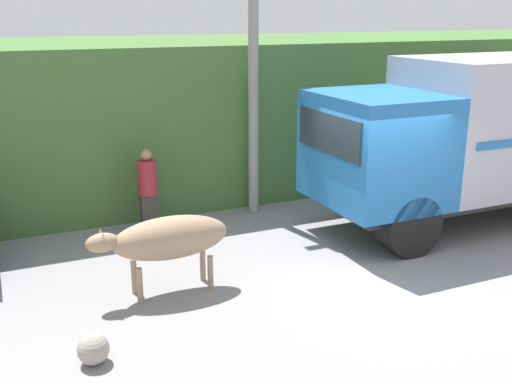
{
  "coord_description": "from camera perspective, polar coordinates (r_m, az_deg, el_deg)",
  "views": [
    {
      "loc": [
        -5.74,
        -7.93,
        4.12
      ],
      "look_at": [
        -1.92,
        0.57,
        1.31
      ],
      "focal_mm": 42.0,
      "sensor_mm": 36.0,
      "label": 1
    }
  ],
  "objects": [
    {
      "name": "cargo_truck",
      "position": [
        12.69,
        20.68,
        5.33
      ],
      "size": [
        6.72,
        2.41,
        3.28
      ],
      "rotation": [
        0.0,
        0.0,
        -0.04
      ],
      "color": "#2D2D2D",
      "rests_on": "ground_plane"
    },
    {
      "name": "hillside_embankment",
      "position": [
        15.9,
        -2.8,
        8.14
      ],
      "size": [
        32.0,
        6.3,
        3.46
      ],
      "color": "#426B33",
      "rests_on": "ground_plane"
    },
    {
      "name": "utility_pole",
      "position": [
        12.2,
        -0.26,
        12.15
      ],
      "size": [
        0.9,
        0.21,
        6.01
      ],
      "color": "gray",
      "rests_on": "ground_plane"
    },
    {
      "name": "pedestrian_on_hill",
      "position": [
        11.63,
        -10.27,
        0.42
      ],
      "size": [
        0.38,
        0.38,
        1.65
      ],
      "rotation": [
        0.0,
        0.0,
        3.18
      ],
      "color": "#38332D",
      "rests_on": "ground_plane"
    },
    {
      "name": "roadside_rock",
      "position": [
        7.76,
        -15.24,
        -14.24
      ],
      "size": [
        0.39,
        0.39,
        0.39
      ],
      "color": "gray",
      "rests_on": "ground_plane"
    },
    {
      "name": "ground_plane",
      "position": [
        10.62,
        10.82,
        -6.35
      ],
      "size": [
        60.0,
        60.0,
        0.0
      ],
      "primitive_type": "plane",
      "color": "gray"
    },
    {
      "name": "brown_cow",
      "position": [
        9.06,
        -8.4,
        -4.42
      ],
      "size": [
        2.14,
        0.65,
        1.2
      ],
      "rotation": [
        0.0,
        0.0,
        0.02
      ],
      "color": "#9E7F60",
      "rests_on": "ground_plane"
    }
  ]
}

